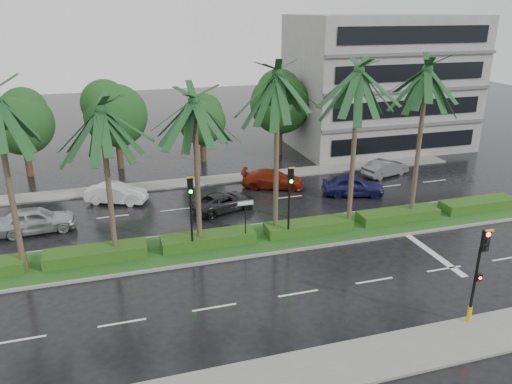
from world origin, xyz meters
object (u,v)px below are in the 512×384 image
object	(u,v)px
car_grey	(385,168)
car_red	(273,179)
car_white	(116,193)
car_darkgrey	(224,201)
signal_median_left	(191,203)
car_silver	(35,220)
signal_near	(478,272)
street_sign	(245,211)
car_blue	(353,185)

from	to	relation	value
car_grey	car_red	bearing A→B (deg)	74.10
car_white	car_darkgrey	distance (m)	7.52
signal_median_left	car_white	xyz separation A→B (m)	(-3.63, 9.14, -2.33)
signal_median_left	car_red	xyz separation A→B (m)	(7.57, 8.96, -2.33)
car_silver	car_darkgrey	distance (m)	11.47
car_white	car_darkgrey	world-z (taller)	car_white
car_white	car_grey	distance (m)	20.63
car_darkgrey	car_white	bearing A→B (deg)	43.37
signal_near	car_grey	distance (m)	20.01
car_silver	signal_median_left	bearing A→B (deg)	-128.44
car_red	car_darkgrey	bearing A→B (deg)	148.67
car_red	car_grey	size ratio (longest dim) A/B	1.15
signal_near	car_red	bearing A→B (deg)	97.41
street_sign	car_red	world-z (taller)	street_sign
signal_near	car_red	world-z (taller)	signal_near
car_silver	car_darkgrey	world-z (taller)	car_silver
car_silver	car_white	xyz separation A→B (m)	(4.76, 3.51, -0.10)
signal_near	car_blue	size ratio (longest dim) A/B	1.01
car_silver	car_blue	distance (m)	20.89
street_sign	car_darkgrey	world-z (taller)	street_sign
car_red	car_blue	distance (m)	5.86
car_white	car_blue	bearing A→B (deg)	-78.35
signal_near	street_sign	size ratio (longest dim) A/B	1.68
car_darkgrey	car_red	distance (m)	5.53
signal_near	street_sign	distance (m)	12.11
car_silver	car_white	bearing A→B (deg)	-58.18
signal_median_left	street_sign	xyz separation A→B (m)	(3.00, 0.18, -0.87)
signal_median_left	car_grey	bearing A→B (deg)	27.82
car_white	car_blue	size ratio (longest dim) A/B	0.94
car_red	car_silver	bearing A→B (deg)	124.88
car_grey	street_sign	bearing A→B (deg)	106.12
car_silver	car_darkgrey	size ratio (longest dim) A/B	1.04
signal_near	car_white	size ratio (longest dim) A/B	1.07
street_sign	car_silver	bearing A→B (deg)	154.42
car_darkgrey	car_grey	xyz separation A→B (m)	(13.93, 3.23, 0.05)
street_sign	car_grey	size ratio (longest dim) A/B	0.65
signal_near	car_darkgrey	distance (m)	17.02
signal_median_left	car_darkgrey	distance (m)	6.94
street_sign	car_blue	size ratio (longest dim) A/B	0.60
street_sign	car_darkgrey	distance (m)	5.76
car_silver	car_grey	world-z (taller)	car_silver
signal_median_left	car_red	distance (m)	11.96
car_grey	car_white	bearing A→B (deg)	73.52
car_darkgrey	car_blue	distance (m)	9.43
street_sign	car_white	bearing A→B (deg)	126.48
car_blue	car_red	bearing A→B (deg)	74.88
signal_median_left	car_silver	world-z (taller)	signal_median_left
signal_near	car_grey	world-z (taller)	signal_near
car_darkgrey	car_grey	world-z (taller)	car_grey
signal_median_left	car_blue	world-z (taller)	signal_median_left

